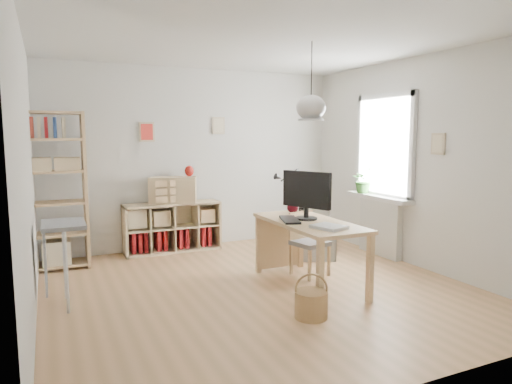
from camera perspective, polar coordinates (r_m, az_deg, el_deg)
name	(u,v)px	position (r m, az deg, el deg)	size (l,w,h in m)	color
ground	(259,289)	(5.21, 0.39, -11.97)	(4.50, 4.50, 0.00)	tan
room_shell	(311,108)	(5.06, 6.89, 10.43)	(4.50, 4.50, 4.50)	silver
window_unit	(385,146)	(6.65, 15.82, 5.53)	(0.07, 1.16, 1.46)	white
radiator	(380,227)	(6.75, 15.26, -4.27)	(0.10, 0.80, 0.80)	silver
windowsill	(378,198)	(6.65, 15.05, -0.68)	(0.22, 1.20, 0.06)	silver
desk	(309,229)	(5.16, 6.67, -4.64)	(0.70, 1.50, 0.75)	#E0B981
cube_shelf	(171,231)	(6.88, -10.64, -4.79)	(1.40, 0.38, 0.72)	beige
tall_bookshelf	(52,184)	(6.29, -24.12, 0.87)	(0.80, 0.38, 2.00)	#E0B981
side_table	(57,241)	(4.92, -23.64, -5.65)	(0.40, 0.55, 0.85)	gray
chair	(307,239)	(5.64, 6.41, -5.89)	(0.45, 0.45, 0.77)	gray
wicker_basket	(311,303)	(4.42, 6.91, -13.65)	(0.31, 0.31, 0.43)	#A38149
storage_chest	(311,242)	(6.49, 6.89, -6.17)	(0.85, 0.90, 0.66)	#BABAB6
monitor	(306,193)	(5.19, 6.33, -0.07)	(0.30, 0.60, 0.55)	black
keyboard	(290,220)	(5.14, 4.25, -3.48)	(0.17, 0.46, 0.02)	black
task_lamp	(288,185)	(5.61, 4.00, 0.83)	(0.47, 0.17, 0.50)	black
yarn_ball	(293,208)	(5.64, 4.61, -1.95)	(0.14, 0.14, 0.14)	#520B12
paper_tray	(329,227)	(4.76, 9.09, -4.33)	(0.26, 0.32, 0.03)	silver
drawer_chest	(173,190)	(6.75, -10.33, 0.25)	(0.67, 0.30, 0.38)	beige
red_vase	(189,171)	(6.79, -8.34, 2.62)	(0.13, 0.13, 0.16)	maroon
potted_plant	(363,180)	(6.86, 13.26, 1.44)	(0.34, 0.29, 0.38)	#34722B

